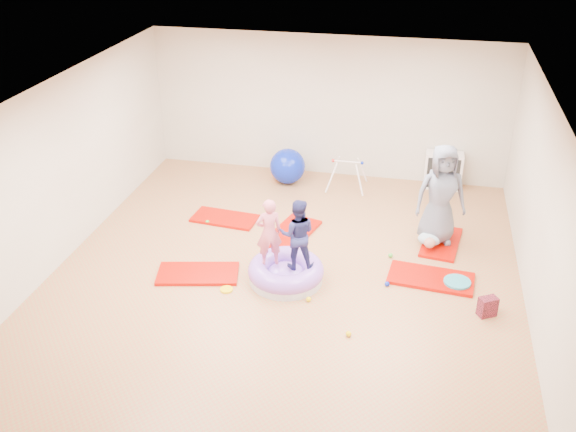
# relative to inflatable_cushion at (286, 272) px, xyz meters

# --- Properties ---
(room) EXTENTS (7.01, 8.01, 2.81)m
(room) POSITION_rel_inflatable_cushion_xyz_m (-0.05, 0.06, 1.26)
(room) COLOR #997D48
(room) RESTS_ON ground
(gym_mat_front_left) EXTENTS (1.32, 0.86, 0.05)m
(gym_mat_front_left) POSITION_rel_inflatable_cushion_xyz_m (-1.34, -0.15, -0.11)
(gym_mat_front_left) COLOR #AA0A00
(gym_mat_front_left) RESTS_ON ground
(gym_mat_mid_left) EXTENTS (1.19, 0.68, 0.05)m
(gym_mat_mid_left) POSITION_rel_inflatable_cushion_xyz_m (-1.48, 1.66, -0.12)
(gym_mat_mid_left) COLOR #AA0A00
(gym_mat_mid_left) RESTS_ON ground
(gym_mat_center_back) EXTENTS (0.88, 1.31, 0.05)m
(gym_mat_center_back) POSITION_rel_inflatable_cushion_xyz_m (-0.21, 1.39, -0.11)
(gym_mat_center_back) COLOR #AA0A00
(gym_mat_center_back) RESTS_ON ground
(gym_mat_right) EXTENTS (1.31, 0.74, 0.05)m
(gym_mat_right) POSITION_rel_inflatable_cushion_xyz_m (2.13, 0.48, -0.11)
(gym_mat_right) COLOR #AA0A00
(gym_mat_right) RESTS_ON ground
(gym_mat_rear_right) EXTENTS (0.72, 1.20, 0.05)m
(gym_mat_rear_right) POSITION_rel_inflatable_cushion_xyz_m (2.27, 1.61, -0.12)
(gym_mat_rear_right) COLOR #AA0A00
(gym_mat_rear_right) RESTS_ON ground
(inflatable_cushion) EXTENTS (1.14, 1.14, 0.36)m
(inflatable_cushion) POSITION_rel_inflatable_cushion_xyz_m (0.00, 0.00, 0.00)
(inflatable_cushion) COLOR silver
(inflatable_cushion) RESTS_ON ground
(child_pink) EXTENTS (0.46, 0.40, 1.06)m
(child_pink) POSITION_rel_inflatable_cushion_xyz_m (-0.25, -0.02, 0.72)
(child_pink) COLOR #DA6277
(child_pink) RESTS_ON inflatable_cushion
(child_navy) EXTENTS (0.59, 0.49, 1.09)m
(child_navy) POSITION_rel_inflatable_cushion_xyz_m (0.17, -0.02, 0.73)
(child_navy) COLOR navy
(child_navy) RESTS_ON inflatable_cushion
(adult_caregiver) EXTENTS (0.93, 0.72, 1.67)m
(adult_caregiver) POSITION_rel_inflatable_cushion_xyz_m (2.18, 1.63, 0.74)
(adult_caregiver) COLOR slate
(adult_caregiver) RESTS_ON gym_mat_rear_right
(infant) EXTENTS (0.38, 0.39, 0.22)m
(infant) POSITION_rel_inflatable_cushion_xyz_m (2.08, 1.41, 0.02)
(infant) COLOR #9DC0D1
(infant) RESTS_ON gym_mat_rear_right
(ball_pit_balls) EXTENTS (4.32, 2.64, 0.07)m
(ball_pit_balls) POSITION_rel_inflatable_cushion_xyz_m (0.89, 0.25, -0.10)
(ball_pit_balls) COLOR green
(ball_pit_balls) RESTS_ON ground
(exercise_ball_blue) EXTENTS (0.70, 0.70, 0.70)m
(exercise_ball_blue) POSITION_rel_inflatable_cushion_xyz_m (-0.72, 3.43, 0.21)
(exercise_ball_blue) COLOR #0A1FAE
(exercise_ball_blue) RESTS_ON ground
(exercise_ball_orange) EXTENTS (0.39, 0.39, 0.39)m
(exercise_ball_orange) POSITION_rel_inflatable_cushion_xyz_m (-0.89, 3.52, 0.06)
(exercise_ball_orange) COLOR orange
(exercise_ball_orange) RESTS_ON ground
(infant_play_gym) EXTENTS (0.75, 0.71, 0.57)m
(infant_play_gym) POSITION_rel_inflatable_cushion_xyz_m (0.46, 3.41, 0.24)
(infant_play_gym) COLOR white
(infant_play_gym) RESTS_ON ground
(cube_shelf) EXTENTS (0.71, 0.35, 0.71)m
(cube_shelf) POSITION_rel_inflatable_cushion_xyz_m (2.26, 3.86, 0.22)
(cube_shelf) COLOR white
(cube_shelf) RESTS_ON ground
(balance_disc) EXTENTS (0.40, 0.40, 0.09)m
(balance_disc) POSITION_rel_inflatable_cushion_xyz_m (2.51, 0.39, -0.10)
(balance_disc) COLOR teal
(balance_disc) RESTS_ON ground
(backpack) EXTENTS (0.29, 0.26, 0.29)m
(backpack) POSITION_rel_inflatable_cushion_xyz_m (2.90, -0.26, 0.00)
(backpack) COLOR #A21F39
(backpack) RESTS_ON ground
(yellow_toy) EXTENTS (0.19, 0.19, 0.03)m
(yellow_toy) POSITION_rel_inflatable_cushion_xyz_m (-0.80, -0.45, -0.13)
(yellow_toy) COLOR yellow
(yellow_toy) RESTS_ON ground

